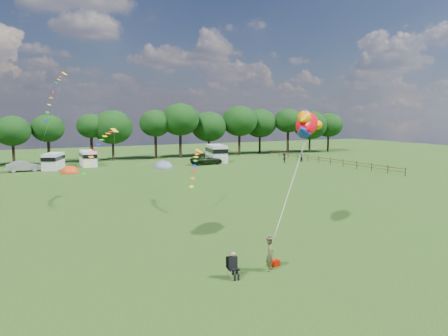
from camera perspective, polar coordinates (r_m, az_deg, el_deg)
name	(u,v)px	position (r m, az deg, el deg)	size (l,w,h in m)	color
ground_plane	(280,244)	(28.51, 7.32, -9.79)	(180.00, 180.00, 0.00)	black
tree_line	(133,125)	(80.30, -11.76, 5.56)	(102.98, 10.98, 10.27)	black
fence	(325,160)	(74.53, 13.00, 1.07)	(0.12, 33.12, 1.20)	#472D19
car_b	(24,166)	(69.16, -24.68, 0.22)	(1.65, 4.41, 1.56)	gray
car_d	(207,160)	(71.86, -2.27, 1.06)	(2.45, 5.41, 1.48)	black
campervan_b	(53,161)	(70.21, -21.40, 0.90)	(3.79, 5.38, 2.43)	silver
campervan_c	(88,158)	(72.89, -17.35, 1.29)	(2.24, 5.06, 2.46)	white
campervan_d	(216,153)	(75.34, -1.00, 1.99)	(3.69, 6.42, 2.96)	silver
tent_orange	(70,173)	(65.03, -19.46, -0.61)	(2.62, 2.87, 2.05)	red
tent_greyblue	(163,168)	(67.38, -7.94, -0.02)	(3.12, 3.42, 2.32)	slate
awning_navy	(216,156)	(77.07, -1.09, 1.57)	(2.79, 2.26, 1.74)	#161C33
kite_flyer	(270,254)	(23.57, 6.06, -11.16)	(0.64, 0.42, 1.76)	brown
camp_chair	(233,262)	(22.49, 1.16, -12.21)	(0.64, 0.64, 1.37)	#99999E
kite_bag	(275,263)	(24.50, 6.69, -12.23)	(0.46, 0.31, 0.33)	red
fish_kite	(306,124)	(30.33, 10.68, 5.65)	(3.89, 3.72, 2.28)	#F5000D
streamer_kite_a	(56,88)	(53.67, -21.04, 9.74)	(3.32, 5.63, 5.77)	#FFEB0A
streamer_kite_b	(102,143)	(41.94, -15.59, 3.17)	(4.36, 4.74, 3.83)	yellow
streamer_kite_c	(196,161)	(38.93, -3.69, 0.87)	(3.22, 4.98, 2.82)	gold
walker_a	(301,157)	(76.55, 9.98, 1.38)	(0.78, 0.48, 1.61)	black
walker_b	(284,158)	(74.32, 7.87, 1.28)	(1.09, 0.50, 1.68)	black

